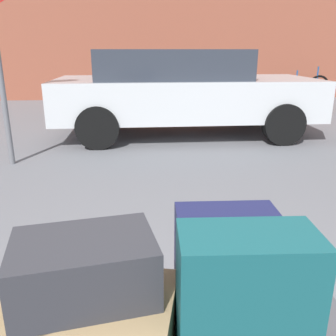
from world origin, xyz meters
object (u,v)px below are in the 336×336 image
at_px(suitcase_teal_rear_right, 243,321).
at_px(suitcase_navy_stacked_top, 224,286).
at_px(duffel_bag_charcoal_topmost_pile, 85,268).
at_px(bollard_kerb_near, 246,100).
at_px(parked_car, 182,90).
at_px(bollard_kerb_mid, 310,99).
at_px(bicycle_leaning, 302,88).

height_order(suitcase_teal_rear_right, suitcase_navy_stacked_top, suitcase_teal_rear_right).
relative_size(duffel_bag_charcoal_topmost_pile, bollard_kerb_near, 0.67).
height_order(suitcase_teal_rear_right, parked_car, parked_car).
height_order(duffel_bag_charcoal_topmost_pile, bollard_kerb_mid, duffel_bag_charcoal_topmost_pile).
relative_size(duffel_bag_charcoal_topmost_pile, bollard_kerb_mid, 0.67).
bearing_deg(bicycle_leaning, parked_car, -133.68).
xyz_separation_m(bicycle_leaning, bollard_kerb_near, (-2.24, -2.12, -0.06)).
xyz_separation_m(parked_car, bollard_kerb_mid, (3.23, 2.04, -0.44)).
relative_size(parked_car, bollard_kerb_mid, 6.85).
distance_m(bollard_kerb_near, bollard_kerb_mid, 1.50).
bearing_deg(bicycle_leaning, suitcase_teal_rear_right, -114.77).
xyz_separation_m(suitcase_navy_stacked_top, duffel_bag_charcoal_topmost_pile, (-0.46, -0.09, 0.16)).
distance_m(suitcase_navy_stacked_top, duffel_bag_charcoal_topmost_pile, 0.49).
relative_size(duffel_bag_charcoal_topmost_pile, parked_car, 0.10).
height_order(parked_car, bollard_kerb_near, parked_car).
distance_m(suitcase_teal_rear_right, bollard_kerb_mid, 8.23).
height_order(bicycle_leaning, bollard_kerb_mid, bicycle_leaning).
distance_m(parked_car, bicycle_leaning, 5.76).
bearing_deg(bollard_kerb_near, bicycle_leaning, 43.36).
xyz_separation_m(suitcase_navy_stacked_top, bollard_kerb_near, (2.15, 7.18, -0.30)).
relative_size(suitcase_teal_rear_right, suitcase_navy_stacked_top, 1.05).
distance_m(suitcase_teal_rear_right, bicycle_leaning, 10.45).
xyz_separation_m(suitcase_teal_rear_right, duffel_bag_charcoal_topmost_pile, (-0.47, 0.10, 0.15)).
height_order(duffel_bag_charcoal_topmost_pile, bollard_kerb_near, duffel_bag_charcoal_topmost_pile).
height_order(duffel_bag_charcoal_topmost_pile, bicycle_leaning, bicycle_leaning).
bearing_deg(duffel_bag_charcoal_topmost_pile, parked_car, 70.00).
distance_m(bicycle_leaning, bollard_kerb_mid, 2.24).
bearing_deg(parked_car, duffel_bag_charcoal_topmost_pile, -99.55).
bearing_deg(suitcase_navy_stacked_top, bollard_kerb_near, 74.81).
distance_m(suitcase_teal_rear_right, parked_car, 5.35).
distance_m(bicycle_leaning, bollard_kerb_near, 3.08).
xyz_separation_m(suitcase_teal_rear_right, parked_car, (0.41, 5.33, 0.13)).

